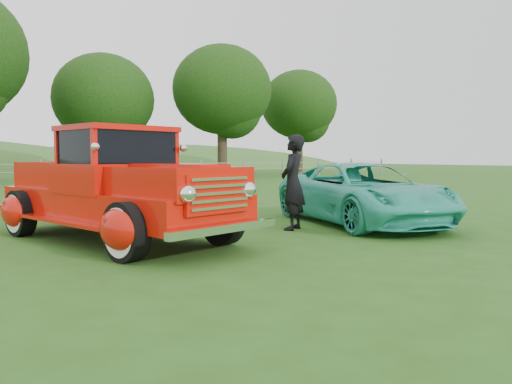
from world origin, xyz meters
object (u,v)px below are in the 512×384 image
tree_far_east (299,105)px  man (293,182)px  tree_near_east (104,99)px  teal_sedan (362,194)px  tree_mid_east (222,90)px  red_pickup (117,190)px

tree_far_east → man: bearing=-125.7°
tree_near_east → teal_sedan: tree_near_east is taller
tree_mid_east → tree_far_east: (9.00, 3.00, -0.31)m
tree_mid_east → teal_sedan: (-9.79, -25.48, -5.58)m
tree_far_east → man: (-20.41, -28.43, -5.00)m
tree_near_east → tree_mid_east: 8.30m
tree_near_east → tree_far_east: 17.04m
red_pickup → man: red_pickup is taller
tree_mid_east → tree_far_east: size_ratio=1.07×
tree_far_east → red_pickup: (-23.45, -27.97, -5.06)m
tree_mid_east → man: tree_mid_east is taller
tree_near_east → man: bearing=-97.1°
tree_far_east → red_pickup: bearing=-130.0°
tree_near_east → red_pickup: bearing=-103.4°
tree_mid_east → red_pickup: (-14.45, -24.97, -5.38)m
tree_near_east → man: (-3.41, -27.43, -4.39)m
tree_near_east → man: 27.99m
tree_mid_east → teal_sedan: tree_mid_east is taller
tree_far_east → man: size_ratio=5.18×
red_pickup → teal_sedan: 4.69m
man → tree_far_east: bearing=-162.7°
red_pickup → man: 3.07m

